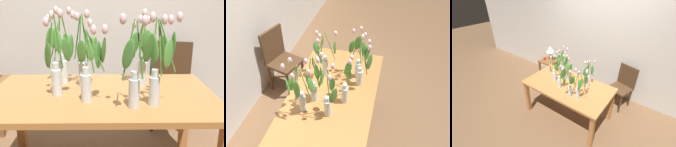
{
  "view_description": "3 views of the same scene",
  "coord_description": "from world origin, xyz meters",
  "views": [
    {
      "loc": [
        0.06,
        -1.67,
        1.38
      ],
      "look_at": [
        0.08,
        -0.01,
        0.89
      ],
      "focal_mm": 40.29,
      "sensor_mm": 36.0,
      "label": 1
    },
    {
      "loc": [
        -1.88,
        -0.53,
        2.61
      ],
      "look_at": [
        0.07,
        -0.04,
        0.96
      ],
      "focal_mm": 40.79,
      "sensor_mm": 36.0,
      "label": 2
    },
    {
      "loc": [
        1.37,
        -1.95,
        2.44
      ],
      "look_at": [
        -0.09,
        -0.01,
        0.97
      ],
      "focal_mm": 25.03,
      "sensor_mm": 36.0,
      "label": 3
    }
  ],
  "objects": [
    {
      "name": "dining_chair",
      "position": [
        0.75,
        0.97,
        0.52
      ],
      "size": [
        0.5,
        0.5,
        0.93
      ],
      "color": "#4C331E",
      "rests_on": "ground"
    },
    {
      "name": "tulip_vase_1",
      "position": [
        -0.06,
        -0.15,
        0.92
      ],
      "size": [
        0.18,
        0.11,
        0.5
      ],
      "color": "silver",
      "rests_on": "dining_table"
    },
    {
      "name": "side_table",
      "position": [
        -1.24,
        0.86,
        0.43
      ],
      "size": [
        0.44,
        0.44,
        0.55
      ],
      "color": "brown",
      "rests_on": "ground"
    },
    {
      "name": "room_wall_rear",
      "position": [
        0.0,
        1.27,
        1.35
      ],
      "size": [
        9.0,
        0.1,
        2.7
      ],
      "primitive_type": "cube",
      "color": "beige",
      "rests_on": "ground"
    },
    {
      "name": "ground_plane",
      "position": [
        0.0,
        0.0,
        0.0
      ],
      "size": [
        18.0,
        18.0,
        0.0
      ],
      "primitive_type": "plane",
      "color": "brown"
    },
    {
      "name": "dining_table",
      "position": [
        0.0,
        0.0,
        0.65
      ],
      "size": [
        1.6,
        0.9,
        0.74
      ],
      "color": "#B7753D",
      "rests_on": "ground"
    },
    {
      "name": "tulip_vase_4",
      "position": [
        -0.32,
        0.23,
        0.98
      ],
      "size": [
        0.2,
        0.28,
        0.59
      ],
      "color": "silver",
      "rests_on": "dining_table"
    },
    {
      "name": "tulip_vase_2",
      "position": [
        0.3,
        0.18,
        0.97
      ],
      "size": [
        0.19,
        0.29,
        0.58
      ],
      "color": "silver",
      "rests_on": "dining_table"
    },
    {
      "name": "tulip_vase_3",
      "position": [
        -0.13,
        0.14,
        0.96
      ],
      "size": [
        0.24,
        0.18,
        0.57
      ],
      "color": "silver",
      "rests_on": "dining_table"
    },
    {
      "name": "table_lamp",
      "position": [
        -1.21,
        0.88,
        0.86
      ],
      "size": [
        0.22,
        0.22,
        0.4
      ],
      "color": "olive",
      "rests_on": "side_table"
    },
    {
      "name": "tulip_vase_6",
      "position": [
        0.36,
        -0.2,
        0.99
      ],
      "size": [
        0.22,
        0.25,
        0.57
      ],
      "color": "silver",
      "rests_on": "dining_table"
    },
    {
      "name": "pillar_candle",
      "position": [
        -1.35,
        0.8,
        0.59
      ],
      "size": [
        0.06,
        0.06,
        0.07
      ],
      "primitive_type": "cylinder",
      "color": "#B72D23",
      "rests_on": "side_table"
    },
    {
      "name": "tulip_vase_5",
      "position": [
        0.21,
        -0.27,
        0.94
      ],
      "size": [
        0.21,
        0.17,
        0.57
      ],
      "color": "silver",
      "rests_on": "dining_table"
    },
    {
      "name": "tulip_vase_0",
      "position": [
        -0.29,
        -0.05,
        0.92
      ],
      "size": [
        0.19,
        0.15,
        0.58
      ],
      "color": "silver",
      "rests_on": "dining_table"
    }
  ]
}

